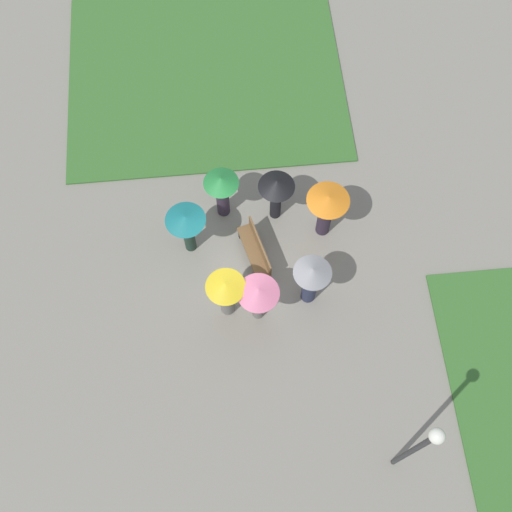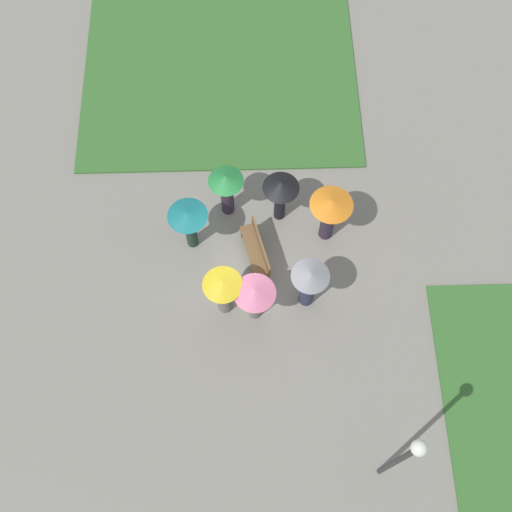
# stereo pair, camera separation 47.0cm
# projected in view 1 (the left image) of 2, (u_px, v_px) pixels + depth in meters

# --- Properties ---
(ground_plane) EXTENTS (90.00, 90.00, 0.00)m
(ground_plane) POSITION_uv_depth(u_px,v_px,m) (252.00, 264.00, 17.87)
(ground_plane) COLOR gray
(lawn_patch_near) EXTENTS (7.27, 8.70, 0.06)m
(lawn_patch_near) POSITION_uv_depth(u_px,v_px,m) (206.00, 76.00, 20.54)
(lawn_patch_near) COLOR #386B2D
(lawn_patch_near) RESTS_ON ground_plane
(park_bench) EXTENTS (1.71, 0.83, 0.90)m
(park_bench) POSITION_uv_depth(u_px,v_px,m) (256.00, 250.00, 17.54)
(park_bench) COLOR brown
(park_bench) RESTS_ON ground_plane
(lamp_post) EXTENTS (0.32, 0.32, 4.35)m
(lamp_post) POSITION_uv_depth(u_px,v_px,m) (420.00, 446.00, 13.16)
(lamp_post) COLOR #2D2D30
(lamp_post) RESTS_ON ground_plane
(crowd_person_black) EXTENTS (1.00, 1.00, 1.84)m
(crowd_person_black) POSITION_uv_depth(u_px,v_px,m) (276.00, 190.00, 17.26)
(crowd_person_black) COLOR black
(crowd_person_black) RESTS_ON ground_plane
(crowd_person_grey) EXTENTS (0.99, 0.99, 1.87)m
(crowd_person_grey) POSITION_uv_depth(u_px,v_px,m) (311.00, 279.00, 16.39)
(crowd_person_grey) COLOR #282D47
(crowd_person_grey) RESTS_ON ground_plane
(crowd_person_orange) EXTENTS (1.15, 1.15, 1.90)m
(crowd_person_orange) POSITION_uv_depth(u_px,v_px,m) (327.00, 208.00, 17.13)
(crowd_person_orange) COLOR #2D2333
(crowd_person_orange) RESTS_ON ground_plane
(crowd_person_green) EXTENTS (0.97, 0.97, 1.82)m
(crowd_person_green) POSITION_uv_depth(u_px,v_px,m) (222.00, 189.00, 17.42)
(crowd_person_green) COLOR #2D2333
(crowd_person_green) RESTS_ON ground_plane
(crowd_person_pink) EXTENTS (1.08, 1.08, 1.78)m
(crowd_person_pink) POSITION_uv_depth(u_px,v_px,m) (258.00, 296.00, 16.05)
(crowd_person_pink) COLOR slate
(crowd_person_pink) RESTS_ON ground_plane
(crowd_person_yellow) EXTENTS (1.02, 1.02, 1.81)m
(crowd_person_yellow) POSITION_uv_depth(u_px,v_px,m) (226.00, 292.00, 16.25)
(crowd_person_yellow) COLOR slate
(crowd_person_yellow) RESTS_ON ground_plane
(crowd_person_teal) EXTENTS (1.08, 1.08, 1.83)m
(crowd_person_teal) POSITION_uv_depth(u_px,v_px,m) (186.00, 225.00, 16.87)
(crowd_person_teal) COLOR #1E3328
(crowd_person_teal) RESTS_ON ground_plane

